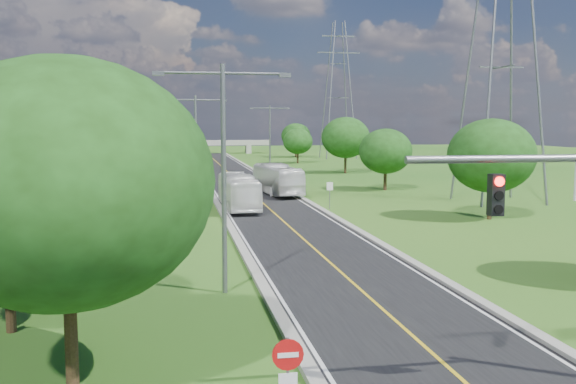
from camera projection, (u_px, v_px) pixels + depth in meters
The scene contains 25 objects.
ground at pixel (243, 186), 76.40m from camera, with size 260.00×260.00×0.00m, color #235718.
road at pixel (238, 181), 82.27m from camera, with size 8.00×150.00×0.06m, color black.
curb_left at pixel (204, 181), 81.51m from camera, with size 0.50×150.00×0.22m, color gray.
curb_right at pixel (270, 180), 83.01m from camera, with size 0.50×150.00×0.22m, color gray.
do_not_enter_left at pixel (288, 368), 15.03m from camera, with size 0.76×0.11×2.50m.
speed_limit_sign at pixel (330, 191), 55.61m from camera, with size 0.55×0.09×2.40m.
overpass at pixel (207, 144), 154.41m from camera, with size 30.00×3.00×3.20m.
streetlight_near_left at pixel (224, 159), 27.74m from camera, with size 5.90×0.25×10.00m.
streetlight_mid_left at pixel (196, 139), 60.03m from camera, with size 5.90×0.25×10.00m.
streetlight_far_right at pixel (270, 133), 94.43m from camera, with size 5.90×0.25×10.00m.
power_tower_near at pixel (502, 52), 59.19m from camera, with size 9.00×6.40×28.00m.
power_tower_far at pixel (338, 91), 133.28m from camera, with size 9.00×6.40×28.00m.
tree_la at pixel (5, 187), 22.49m from camera, with size 7.14×7.14×8.30m.
tree_lb at pixel (51, 167), 41.77m from camera, with size 6.30×6.30×7.33m.
tree_lc at pixel (102, 142), 63.37m from camera, with size 7.56×7.56×8.79m.
tree_ld at pixel (106, 141), 86.57m from camera, with size 6.72×6.72×7.82m.
tree_le at pixel (135, 141), 110.56m from camera, with size 5.88×5.88×6.84m.
tree_lf at pixel (65, 184), 17.08m from camera, with size 7.98×7.98×9.28m.
tree_rb at pixel (491, 156), 49.33m from camera, with size 6.72×6.72×7.82m.
tree_rc at pixel (386, 151), 70.75m from camera, with size 5.88×5.88×6.84m.
tree_rd at pixel (346, 138), 94.48m from camera, with size 7.14×7.14×8.30m.
tree_re at pixel (298, 141), 117.66m from camera, with size 5.46×5.46×6.35m.
tree_rf at pixel (296, 136), 137.78m from camera, with size 6.30×6.30×7.33m.
bus_outbound at pixel (277, 179), 66.59m from camera, with size 2.61×11.17×3.11m, color white.
bus_inbound at pixel (238, 191), 55.59m from camera, with size 2.50×10.68×2.97m, color white.
Camera 1 is at (-8.16, -15.79, 7.51)m, focal length 40.00 mm.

